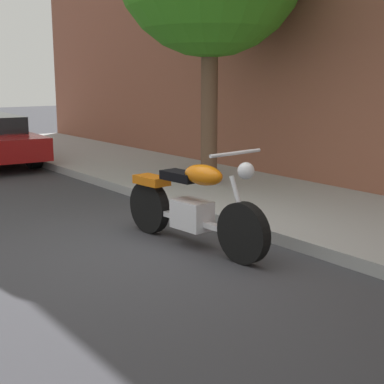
{
  "coord_description": "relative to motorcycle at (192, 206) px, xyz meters",
  "views": [
    {
      "loc": [
        4.95,
        -3.08,
        1.85
      ],
      "look_at": [
        0.23,
        0.47,
        0.62
      ],
      "focal_mm": 51.78,
      "sensor_mm": 36.0,
      "label": 1
    }
  ],
  "objects": [
    {
      "name": "sidewalk",
      "position": [
        -0.22,
        2.13,
        -0.39
      ],
      "size": [
        22.84,
        2.69,
        0.14
      ],
      "primitive_type": "cube",
      "color": "#9D9D9D",
      "rests_on": "ground"
    },
    {
      "name": "ground_plane",
      "position": [
        -0.22,
        -0.47,
        -0.46
      ],
      "size": [
        60.0,
        60.0,
        0.0
      ],
      "primitive_type": "plane",
      "color": "#38383D"
    },
    {
      "name": "motorcycle",
      "position": [
        0.0,
        0.0,
        0.0
      ],
      "size": [
        2.16,
        0.7,
        1.13
      ],
      "color": "black",
      "rests_on": "ground"
    }
  ]
}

